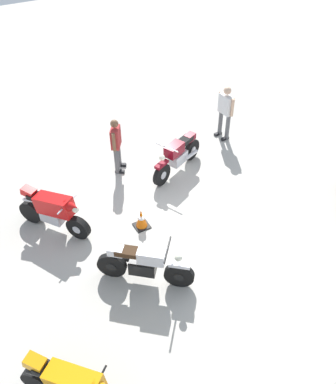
% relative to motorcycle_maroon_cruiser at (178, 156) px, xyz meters
% --- Properties ---
extents(ground_plane, '(40.00, 40.00, 0.00)m').
position_rel_motorcycle_maroon_cruiser_xyz_m(ground_plane, '(0.61, 2.13, -0.52)').
color(ground_plane, '#B7B2A8').
extents(motorcycle_maroon_cruiser, '(1.96, 1.00, 1.09)m').
position_rel_motorcycle_maroon_cruiser_xyz_m(motorcycle_maroon_cruiser, '(0.00, 0.00, 0.00)').
color(motorcycle_maroon_cruiser, black).
rests_on(motorcycle_maroon_cruiser, ground).
extents(motorcycle_red_sportbike, '(1.28, 1.70, 1.14)m').
position_rel_motorcycle_maroon_cruiser_xyz_m(motorcycle_red_sportbike, '(3.71, 0.51, 0.07)').
color(motorcycle_red_sportbike, black).
rests_on(motorcycle_red_sportbike, ground).
extents(motorcycle_silver_cruiser, '(1.68, 1.44, 1.09)m').
position_rel_motorcycle_maroon_cruiser_xyz_m(motorcycle_silver_cruiser, '(2.55, 2.93, 0.00)').
color(motorcycle_silver_cruiser, black).
rests_on(motorcycle_silver_cruiser, ground).
extents(person_in_white_shirt, '(0.34, 0.66, 1.70)m').
position_rel_motorcycle_maroon_cruiser_xyz_m(person_in_white_shirt, '(-2.15, -0.79, 0.46)').
color(person_in_white_shirt, '#59595B').
rests_on(person_in_white_shirt, ground).
extents(person_in_red_shirt, '(0.49, 0.58, 1.62)m').
position_rel_motorcycle_maroon_cruiser_xyz_m(person_in_red_shirt, '(1.43, -0.89, 0.39)').
color(person_in_red_shirt, '#59595B').
rests_on(person_in_red_shirt, ground).
extents(traffic_cone, '(0.36, 0.36, 0.53)m').
position_rel_motorcycle_maroon_cruiser_xyz_m(traffic_cone, '(1.89, 1.47, -0.26)').
color(traffic_cone, black).
rests_on(traffic_cone, ground).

